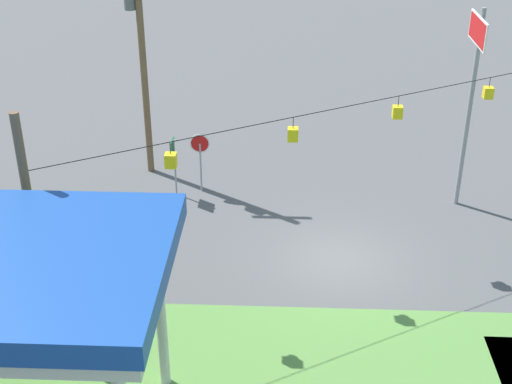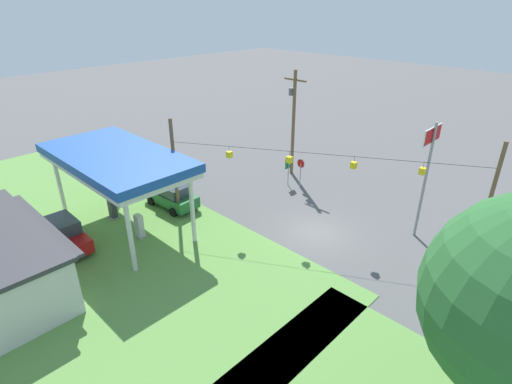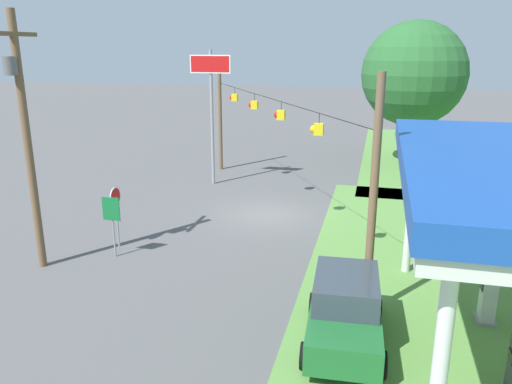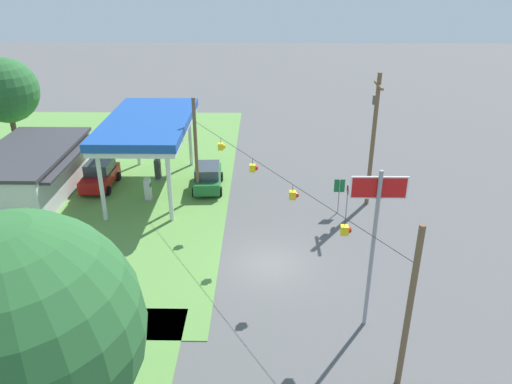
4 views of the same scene
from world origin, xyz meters
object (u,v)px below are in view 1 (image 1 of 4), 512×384
(route_sign, at_px, (174,156))
(utility_pole_main, at_px, (142,57))
(car_at_pumps_front, at_px, (3,308))
(stop_sign_roadside, at_px, (200,150))
(stop_sign_overhead, at_px, (474,70))

(route_sign, xyz_separation_m, utility_pole_main, (1.43, -2.18, 3.35))
(car_at_pumps_front, bearing_deg, utility_pole_main, -104.30)
(car_at_pumps_front, xyz_separation_m, stop_sign_roadside, (-4.68, -9.41, 0.85))
(car_at_pumps_front, height_order, route_sign, route_sign)
(car_at_pumps_front, relative_size, stop_sign_roadside, 1.76)
(route_sign, bearing_deg, utility_pole_main, -56.68)
(stop_sign_roadside, bearing_deg, utility_pole_main, 143.61)
(stop_sign_roadside, distance_m, stop_sign_overhead, 10.77)
(car_at_pumps_front, height_order, utility_pole_main, utility_pole_main)
(car_at_pumps_front, distance_m, stop_sign_roadside, 10.55)
(car_at_pumps_front, xyz_separation_m, stop_sign_overhead, (-14.80, -8.78, 4.49))
(stop_sign_roadside, height_order, utility_pole_main, utility_pole_main)
(car_at_pumps_front, xyz_separation_m, route_sign, (-3.68, -9.03, 0.75))
(car_at_pumps_front, bearing_deg, stop_sign_roadside, -119.44)
(stop_sign_overhead, xyz_separation_m, route_sign, (11.12, -0.25, -3.74))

